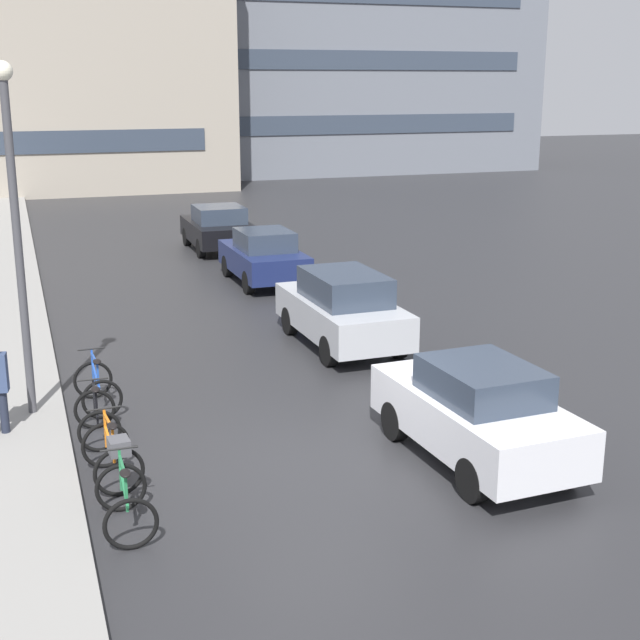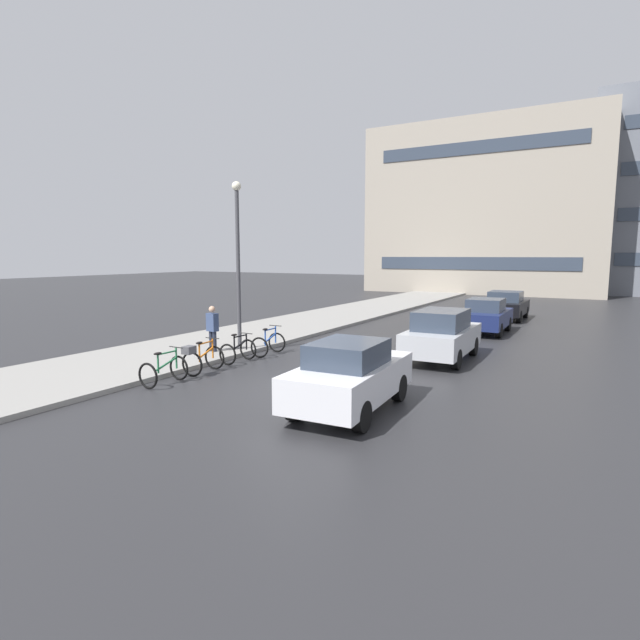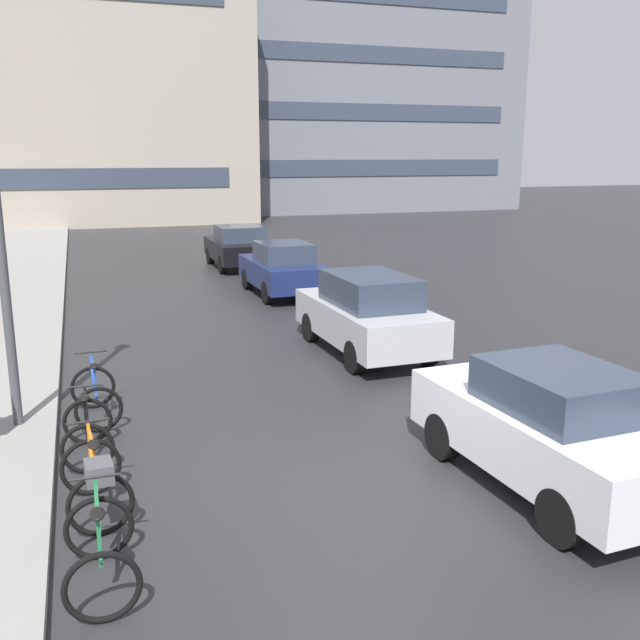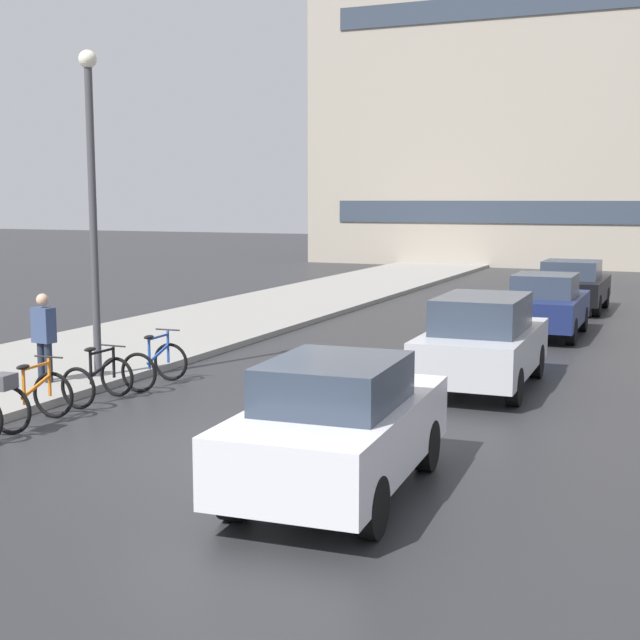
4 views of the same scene
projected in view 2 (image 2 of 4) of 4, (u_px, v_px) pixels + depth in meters
ground_plane at (287, 388)px, 13.10m from camera, size 140.00×140.00×0.00m
sidewalk_kerb at (298, 324)px, 24.65m from camera, size 4.80×60.00×0.14m
bicycle_nearest at (164, 370)px, 13.45m from camera, size 0.71×1.15×0.96m
bicycle_second at (200, 357)px, 14.63m from camera, size 0.81×1.39×0.99m
bicycle_third at (238, 351)px, 16.24m from camera, size 0.71×1.09×0.97m
bicycle_farthest at (268, 344)px, 17.44m from camera, size 0.77×1.21×0.99m
car_white at (350, 376)px, 11.15m from camera, size 1.91×3.96×1.60m
car_silver at (442, 335)px, 16.57m from camera, size 1.86×4.12×1.68m
car_navy at (486, 316)px, 22.29m from camera, size 1.81×3.84×1.56m
car_black at (506, 305)px, 27.06m from camera, size 1.98×3.88×1.54m
pedestrian at (212, 328)px, 17.32m from camera, size 0.43×0.29×1.73m
streetlamp at (238, 253)px, 17.43m from camera, size 0.32×0.32×5.99m
building_facade_main at (488, 211)px, 47.48m from camera, size 20.78×10.86×15.29m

